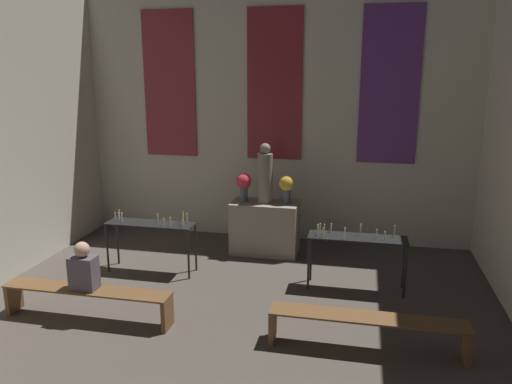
# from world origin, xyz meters

# --- Properties ---
(wall_back) EXTENTS (8.01, 0.16, 5.19)m
(wall_back) POSITION_xyz_m (0.00, 11.09, 2.63)
(wall_back) COLOR beige
(wall_back) RESTS_ON ground_plane
(altar) EXTENTS (1.26, 0.67, 0.99)m
(altar) POSITION_xyz_m (0.00, 10.10, 0.50)
(altar) COLOR gray
(altar) RESTS_ON ground_plane
(statue) EXTENTS (0.28, 0.28, 1.11)m
(statue) POSITION_xyz_m (0.00, 10.10, 1.50)
(statue) COLOR gray
(statue) RESTS_ON altar
(flower_vase_left) EXTENTS (0.29, 0.29, 0.53)m
(flower_vase_left) POSITION_xyz_m (-0.41, 10.10, 1.33)
(flower_vase_left) COLOR #4C5666
(flower_vase_left) RESTS_ON altar
(flower_vase_right) EXTENTS (0.29, 0.29, 0.53)m
(flower_vase_right) POSITION_xyz_m (0.41, 10.10, 1.33)
(flower_vase_right) COLOR #4C5666
(flower_vase_right) RESTS_ON altar
(candle_rack_left) EXTENTS (1.53, 0.43, 1.07)m
(candle_rack_left) POSITION_xyz_m (-1.73, 8.79, 0.76)
(candle_rack_left) COLOR black
(candle_rack_left) RESTS_ON ground_plane
(candle_rack_right) EXTENTS (1.53, 0.43, 1.07)m
(candle_rack_right) POSITION_xyz_m (1.72, 8.78, 0.76)
(candle_rack_right) COLOR black
(candle_rack_right) RESTS_ON ground_plane
(pew_back_left) EXTENTS (2.42, 0.36, 0.46)m
(pew_back_left) POSITION_xyz_m (-1.90, 6.98, 0.35)
(pew_back_left) COLOR brown
(pew_back_left) RESTS_ON ground_plane
(pew_back_right) EXTENTS (2.42, 0.36, 0.46)m
(pew_back_right) POSITION_xyz_m (1.90, 6.98, 0.35)
(pew_back_right) COLOR brown
(pew_back_right) RESTS_ON ground_plane
(person_seated) EXTENTS (0.36, 0.24, 0.68)m
(person_seated) POSITION_xyz_m (-1.92, 6.98, 0.76)
(person_seated) COLOR #564C56
(person_seated) RESTS_ON pew_back_left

